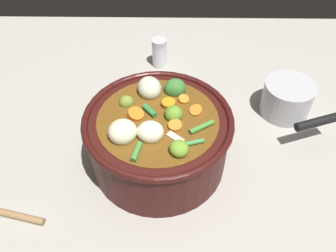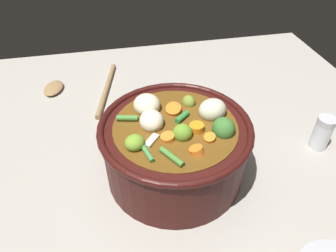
{
  "view_description": "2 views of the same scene",
  "coord_description": "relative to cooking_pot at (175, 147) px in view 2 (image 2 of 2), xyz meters",
  "views": [
    {
      "loc": [
        -0.43,
        -0.02,
        0.56
      ],
      "look_at": [
        0.0,
        -0.02,
        0.1
      ],
      "focal_mm": 37.98,
      "sensor_mm": 36.0,
      "label": 1
    },
    {
      "loc": [
        -0.09,
        -0.39,
        0.46
      ],
      "look_at": [
        -0.01,
        0.01,
        0.11
      ],
      "focal_mm": 33.26,
      "sensor_mm": 36.0,
      "label": 2
    }
  ],
  "objects": [
    {
      "name": "ground_plane",
      "position": [
        -0.0,
        -0.0,
        -0.07
      ],
      "size": [
        1.1,
        1.1,
        0.0
      ],
      "primitive_type": "plane",
      "color": "#9E998E"
    },
    {
      "name": "cooking_pot",
      "position": [
        0.0,
        0.0,
        0.0
      ],
      "size": [
        0.27,
        0.27,
        0.15
      ],
      "color": "#38110F",
      "rests_on": "ground_plane"
    },
    {
      "name": "wooden_spoon",
      "position": [
        -0.19,
        0.33,
        -0.06
      ],
      "size": [
        0.2,
        0.24,
        0.01
      ],
      "color": "olive",
      "rests_on": "ground_plane"
    },
    {
      "name": "salt_shaker",
      "position": [
        0.31,
        0.01,
        -0.03
      ],
      "size": [
        0.04,
        0.04,
        0.07
      ],
      "color": "silver",
      "rests_on": "ground_plane"
    }
  ]
}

